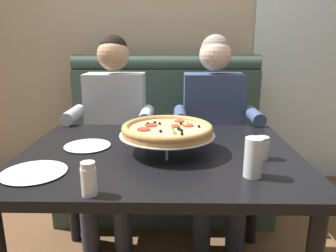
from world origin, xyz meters
The scene contains 13 objects.
back_wall_with_window centered at (0.00, 1.52, 1.40)m, with size 6.00×0.12×2.80m, color tan.
window_panel centered at (1.30, 1.44, 1.40)m, with size 1.10×0.02×2.80m, color white.
booth_bench centered at (0.00, 0.94, 0.40)m, with size 1.49×0.78×1.13m.
dining_table centered at (0.00, 0.00, 0.66)m, with size 1.25×0.95×0.74m.
diner_left centered at (-0.34, 0.68, 0.71)m, with size 0.54×0.64×1.27m.
diner_right centered at (0.34, 0.68, 0.71)m, with size 0.54×0.64×1.27m.
pizza centered at (0.04, 0.01, 0.84)m, with size 0.43×0.43×0.13m.
shaker_oregano centered at (0.44, -0.08, 0.78)m, with size 0.06×0.06×0.10m.
shaker_pepper_flakes centered at (-0.21, -0.43, 0.79)m, with size 0.05×0.05×0.11m.
plate_near_left centered at (-0.47, -0.26, 0.75)m, with size 0.25×0.25×0.02m.
plate_near_right centered at (-0.35, 0.06, 0.75)m, with size 0.22×0.22×0.02m.
drinking_glass centered at (0.36, -0.27, 0.81)m, with size 0.07×0.07×0.15m.
patio_chair centered at (1.21, 1.90, 0.52)m, with size 0.40×0.40×0.86m.
Camera 1 is at (0.06, -1.36, 1.23)m, focal length 33.92 mm.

